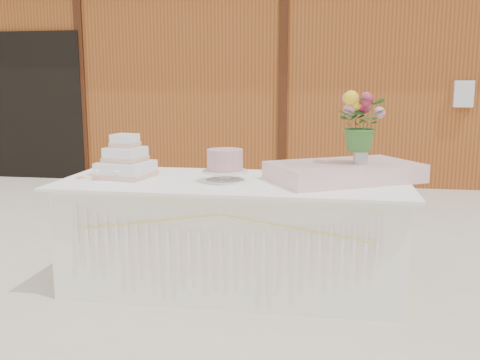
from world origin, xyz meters
The scene contains 9 objects.
ground centered at (0.00, 0.00, 0.00)m, with size 80.00×80.00×0.00m, color beige.
barn centered at (-0.01, 5.99, 1.68)m, with size 12.60×4.60×3.30m.
cake_table centered at (0.00, 0.00, 0.39)m, with size 2.40×1.00×0.77m.
wedding_cake centered at (-0.78, 0.00, 0.88)m, with size 0.40×0.40×0.31m.
pink_cake_stand centered at (-0.04, -0.06, 0.90)m, with size 0.31×0.31×0.22m.
satin_runner centered at (0.76, 0.12, 0.83)m, with size 0.98×0.57×0.12m, color beige.
flower_vase centered at (0.86, 0.10, 0.96)m, with size 0.10×0.10×0.13m, color #B3B3B8.
bouquet centered at (0.86, 0.10, 1.21)m, with size 0.33×0.28×0.36m, color #346628.
loose_flowers centered at (-1.06, 0.03, 0.78)m, with size 0.13×0.33×0.02m, color pink, non-canonical shape.
Camera 1 is at (0.64, -3.58, 1.43)m, focal length 40.00 mm.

